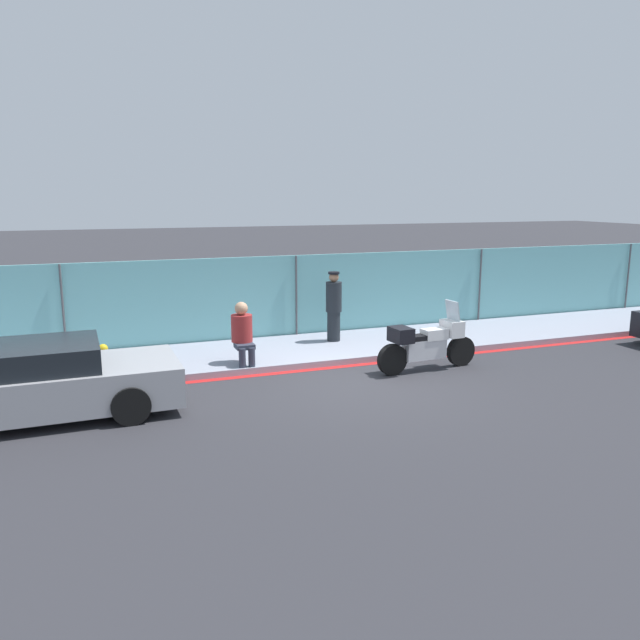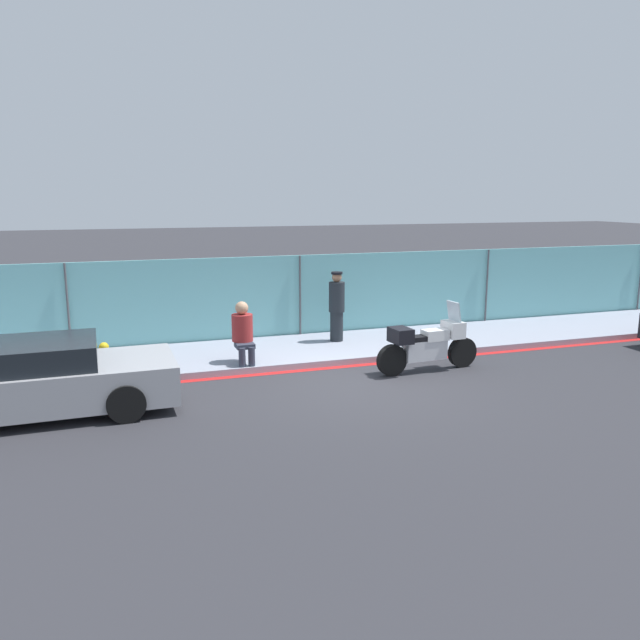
{
  "view_description": "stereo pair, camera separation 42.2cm",
  "coord_description": "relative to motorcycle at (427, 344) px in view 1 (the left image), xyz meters",
  "views": [
    {
      "loc": [
        -4.8,
        -10.52,
        3.58
      ],
      "look_at": [
        -0.41,
        1.21,
        1.06
      ],
      "focal_mm": 35.0,
      "sensor_mm": 36.0,
      "label": 1
    },
    {
      "loc": [
        -4.41,
        -10.66,
        3.58
      ],
      "look_at": [
        -0.41,
        1.21,
        1.06
      ],
      "focal_mm": 35.0,
      "sensor_mm": 36.0,
      "label": 2
    }
  ],
  "objects": [
    {
      "name": "storefront_fence",
      "position": [
        -1.64,
        3.68,
        0.49
      ],
      "size": [
        37.92,
        0.17,
        2.11
      ],
      "color": "#6BB2B7",
      "rests_on": "ground_plane"
    },
    {
      "name": "parked_car_left_down_street",
      "position": [
        -7.43,
        -0.25,
        0.04
      ],
      "size": [
        4.59,
        2.02,
        1.24
      ],
      "rotation": [
        0.0,
        0.0,
        0.02
      ],
      "color": "#9E9EA3",
      "rests_on": "ground_plane"
    },
    {
      "name": "fire_hydrant",
      "position": [
        -6.28,
        1.36,
        -0.11
      ],
      "size": [
        0.21,
        0.26,
        0.64
      ],
      "color": "gold",
      "rests_on": "sidewalk"
    },
    {
      "name": "person_seated_on_curb",
      "position": [
        -3.54,
        1.4,
        0.27
      ],
      "size": [
        0.44,
        0.69,
        1.28
      ],
      "color": "#2D3342",
      "rests_on": "sidewalk"
    },
    {
      "name": "officer_standing",
      "position": [
        -1.02,
        2.62,
        0.42
      ],
      "size": [
        0.38,
        0.38,
        1.66
      ],
      "color": "#1E2328",
      "rests_on": "sidewalk"
    },
    {
      "name": "sidewalk",
      "position": [
        -1.64,
        2.27,
        -0.5
      ],
      "size": [
        39.91,
        2.64,
        0.14
      ],
      "color": "#8E93A3",
      "rests_on": "ground_plane"
    },
    {
      "name": "motorcycle",
      "position": [
        0.0,
        0.0,
        0.0
      ],
      "size": [
        2.33,
        0.61,
        1.42
      ],
      "rotation": [
        0.0,
        0.0,
        0.07
      ],
      "color": "black",
      "rests_on": "ground_plane"
    },
    {
      "name": "ground_plane",
      "position": [
        -1.64,
        -0.4,
        -0.57
      ],
      "size": [
        120.0,
        120.0,
        0.0
      ],
      "primitive_type": "plane",
      "color": "#2D2D33"
    },
    {
      "name": "curb_paint_stripe",
      "position": [
        -1.64,
        0.86,
        -0.56
      ],
      "size": [
        39.91,
        0.18,
        0.01
      ],
      "color": "red",
      "rests_on": "ground_plane"
    }
  ]
}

